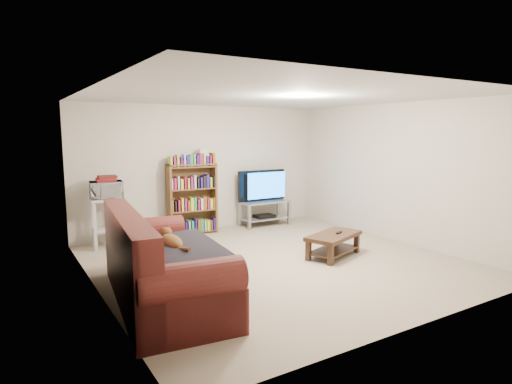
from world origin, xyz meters
TOP-DOWN VIEW (x-y plane):
  - floor at (0.00, 0.00)m, footprint 5.00×5.00m
  - ceiling at (0.00, 0.00)m, footprint 5.00×5.00m
  - wall_back at (0.00, 2.50)m, footprint 5.00×0.00m
  - wall_front at (0.00, -2.50)m, footprint 5.00×0.00m
  - wall_left at (-2.50, 0.00)m, footprint 0.00×5.00m
  - wall_right at (2.50, 0.00)m, footprint 0.00×5.00m
  - sofa at (-1.98, -0.53)m, footprint 1.31×2.51m
  - blanket at (-1.81, -0.72)m, footprint 0.97×1.24m
  - cat at (-1.78, -0.50)m, footprint 0.34×0.68m
  - coffee_table at (0.90, -0.25)m, footprint 1.09×0.80m
  - remote at (1.00, -0.26)m, footprint 0.16×0.12m
  - tv_stand at (1.19, 2.18)m, footprint 1.01×0.46m
  - television at (1.19, 2.18)m, footprint 1.09×0.15m
  - dvd_player at (1.19, 2.18)m, footprint 0.41×0.28m
  - bookshelf at (-0.36, 2.28)m, footprint 0.93×0.34m
  - shelf_clutter at (-0.26, 2.28)m, footprint 0.68×0.22m
  - microwave_stand at (-1.93, 2.11)m, footprint 0.55×0.42m
  - microwave at (-1.93, 2.11)m, footprint 0.54×0.39m
  - game_boxes at (-1.93, 2.11)m, footprint 0.32×0.29m

SIDE VIEW (x-z plane):
  - floor at x=0.00m, z-range 0.00..0.00m
  - dvd_player at x=1.19m, z-range 0.16..0.22m
  - coffee_table at x=0.90m, z-range 0.07..0.43m
  - tv_stand at x=1.19m, z-range 0.09..0.59m
  - sofa at x=-1.98m, z-range -0.16..0.87m
  - remote at x=1.00m, z-range 0.36..0.38m
  - microwave_stand at x=-1.93m, z-range 0.12..0.94m
  - blanket at x=-1.81m, z-range 0.49..0.69m
  - cat at x=-1.78m, z-range 0.55..0.75m
  - bookshelf at x=-0.36m, z-range 0.02..1.34m
  - television at x=1.19m, z-range 0.51..1.13m
  - microwave at x=-1.93m, z-range 0.82..1.10m
  - game_boxes at x=-1.93m, z-range 1.10..1.15m
  - wall_back at x=0.00m, z-range -1.30..3.70m
  - wall_front at x=0.00m, z-range -1.30..3.70m
  - wall_left at x=-2.50m, z-range -1.30..3.70m
  - wall_right at x=2.50m, z-range -1.30..3.70m
  - shelf_clutter at x=-0.26m, z-range 1.29..1.57m
  - ceiling at x=0.00m, z-range 2.40..2.40m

